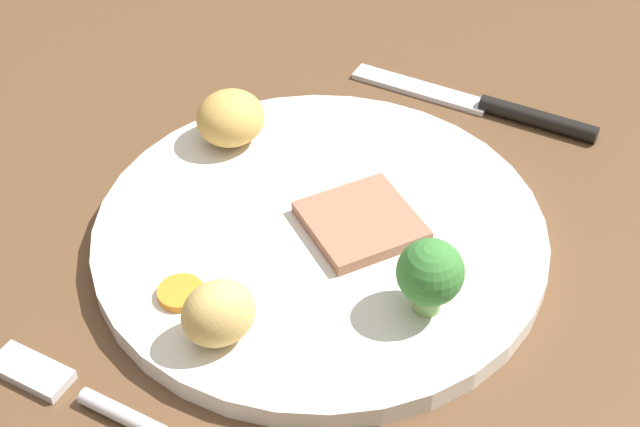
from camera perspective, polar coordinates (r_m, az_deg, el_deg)
name	(u,v)px	position (r cm, az deg, el deg)	size (l,w,h in cm)	color
dining_table	(273,254)	(58.39, -2.91, -2.52)	(120.00, 84.00, 3.60)	brown
dinner_plate	(320,234)	(56.00, 0.00, -1.29)	(27.47, 27.47, 1.40)	silver
meat_slice_main	(361,222)	(55.22, 2.56, -0.54)	(6.29, 6.25, 0.80)	#9E664C
roast_potato_left	(230,118)	(61.23, -5.58, 5.91)	(4.62, 4.38, 3.58)	tan
roast_potato_right	(219,313)	(48.35, -6.30, -6.18)	(4.03, 3.27, 3.79)	#D8B260
carrot_coin_front	(181,293)	(51.87, -8.62, -4.89)	(2.62, 2.62, 0.48)	orange
broccoli_floret	(430,274)	(49.30, 6.84, -3.75)	(3.69, 3.69, 4.62)	#8CB766
fork	(104,406)	(49.26, -13.24, -11.55)	(2.37, 15.31, 0.90)	silver
knife	(493,107)	(67.77, 10.68, 6.48)	(2.72, 18.56, 1.20)	black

